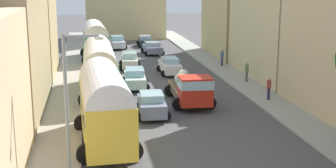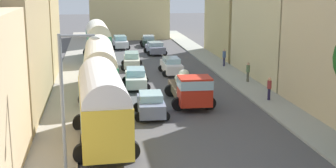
{
  "view_description": "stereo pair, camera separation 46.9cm",
  "coord_description": "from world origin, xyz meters",
  "px_view_note": "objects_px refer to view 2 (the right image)",
  "views": [
    {
      "loc": [
        -5.44,
        -15.78,
        8.66
      ],
      "look_at": [
        0.0,
        16.28,
        1.36
      ],
      "focal_mm": 50.25,
      "sensor_mm": 36.0,
      "label": 1
    },
    {
      "loc": [
        -4.98,
        -15.85,
        8.66
      ],
      "look_at": [
        0.0,
        16.28,
        1.36
      ],
      "focal_mm": 50.25,
      "sensor_mm": 36.0,
      "label": 2
    }
  ],
  "objects_px": {
    "parked_bus_1": "(100,66)",
    "pedestrian_1": "(248,71)",
    "car_2": "(148,41)",
    "car_3": "(151,104)",
    "parked_bus_0": "(102,103)",
    "cargo_truck_0": "(190,88)",
    "car_4": "(136,78)",
    "car_5": "(132,60)",
    "car_6": "(120,42)",
    "streetlamp_near": "(68,92)",
    "pedestrian_2": "(224,57)",
    "car_0": "(171,66)",
    "pedestrian_0": "(269,88)",
    "car_1": "(155,48)",
    "parked_bus_2": "(98,39)"
  },
  "relations": [
    {
      "from": "parked_bus_1",
      "to": "pedestrian_1",
      "type": "bearing_deg",
      "value": 10.09
    },
    {
      "from": "car_2",
      "to": "pedestrian_1",
      "type": "bearing_deg",
      "value": -76.3
    },
    {
      "from": "car_3",
      "to": "pedestrian_1",
      "type": "relative_size",
      "value": 2.09
    },
    {
      "from": "parked_bus_0",
      "to": "cargo_truck_0",
      "type": "distance_m",
      "value": 9.48
    },
    {
      "from": "car_4",
      "to": "car_5",
      "type": "distance_m",
      "value": 8.43
    },
    {
      "from": "car_6",
      "to": "streetlamp_near",
      "type": "relative_size",
      "value": 0.65
    },
    {
      "from": "pedestrian_2",
      "to": "streetlamp_near",
      "type": "height_order",
      "value": "streetlamp_near"
    },
    {
      "from": "car_0",
      "to": "car_3",
      "type": "distance_m",
      "value": 13.83
    },
    {
      "from": "pedestrian_0",
      "to": "car_1",
      "type": "bearing_deg",
      "value": 103.08
    },
    {
      "from": "car_5",
      "to": "car_6",
      "type": "distance_m",
      "value": 13.69
    },
    {
      "from": "parked_bus_1",
      "to": "cargo_truck_0",
      "type": "xyz_separation_m",
      "value": [
        6.16,
        -3.95,
        -1.05
      ]
    },
    {
      "from": "cargo_truck_0",
      "to": "car_1",
      "type": "distance_m",
      "value": 22.98
    },
    {
      "from": "car_2",
      "to": "streetlamp_near",
      "type": "distance_m",
      "value": 41.65
    },
    {
      "from": "cargo_truck_0",
      "to": "car_1",
      "type": "relative_size",
      "value": 1.67
    },
    {
      "from": "car_3",
      "to": "pedestrian_2",
      "type": "height_order",
      "value": "pedestrian_2"
    },
    {
      "from": "pedestrian_0",
      "to": "pedestrian_2",
      "type": "bearing_deg",
      "value": 88.26
    },
    {
      "from": "parked_bus_0",
      "to": "car_3",
      "type": "xyz_separation_m",
      "value": [
        3.12,
        4.85,
        -1.51
      ]
    },
    {
      "from": "parked_bus_0",
      "to": "parked_bus_1",
      "type": "height_order",
      "value": "parked_bus_0"
    },
    {
      "from": "car_4",
      "to": "car_6",
      "type": "distance_m",
      "value": 22.11
    },
    {
      "from": "parked_bus_0",
      "to": "pedestrian_2",
      "type": "distance_m",
      "value": 24.15
    },
    {
      "from": "parked_bus_0",
      "to": "cargo_truck_0",
      "type": "relative_size",
      "value": 1.23
    },
    {
      "from": "cargo_truck_0",
      "to": "parked_bus_2",
      "type": "bearing_deg",
      "value": 107.17
    },
    {
      "from": "parked_bus_2",
      "to": "car_4",
      "type": "relative_size",
      "value": 1.85
    },
    {
      "from": "parked_bus_2",
      "to": "car_6",
      "type": "relative_size",
      "value": 1.99
    },
    {
      "from": "car_0",
      "to": "car_1",
      "type": "height_order",
      "value": "car_0"
    },
    {
      "from": "car_6",
      "to": "pedestrian_0",
      "type": "distance_m",
      "value": 29.64
    },
    {
      "from": "car_0",
      "to": "car_2",
      "type": "relative_size",
      "value": 1.08
    },
    {
      "from": "car_3",
      "to": "streetlamp_near",
      "type": "xyz_separation_m",
      "value": [
        -4.64,
        -8.67,
        3.05
      ]
    },
    {
      "from": "car_1",
      "to": "pedestrian_2",
      "type": "distance_m",
      "value": 10.99
    },
    {
      "from": "parked_bus_1",
      "to": "pedestrian_0",
      "type": "xyz_separation_m",
      "value": [
        11.94,
        -3.88,
        -1.23
      ]
    },
    {
      "from": "pedestrian_1",
      "to": "parked_bus_0",
      "type": "bearing_deg",
      "value": -133.0
    },
    {
      "from": "parked_bus_1",
      "to": "car_4",
      "type": "distance_m",
      "value": 3.9
    },
    {
      "from": "car_0",
      "to": "car_6",
      "type": "relative_size",
      "value": 1.02
    },
    {
      "from": "car_1",
      "to": "cargo_truck_0",
      "type": "bearing_deg",
      "value": -91.14
    },
    {
      "from": "car_2",
      "to": "pedestrian_2",
      "type": "relative_size",
      "value": 2.13
    },
    {
      "from": "parked_bus_2",
      "to": "car_0",
      "type": "relative_size",
      "value": 1.95
    },
    {
      "from": "pedestrian_1",
      "to": "car_4",
      "type": "bearing_deg",
      "value": 179.99
    },
    {
      "from": "parked_bus_2",
      "to": "streetlamp_near",
      "type": "distance_m",
      "value": 30.93
    },
    {
      "from": "car_6",
      "to": "pedestrian_2",
      "type": "relative_size",
      "value": 2.25
    },
    {
      "from": "car_3",
      "to": "car_4",
      "type": "xyz_separation_m",
      "value": [
        -0.25,
        8.41,
        0.0
      ]
    },
    {
      "from": "parked_bus_2",
      "to": "car_3",
      "type": "bearing_deg",
      "value": -82.02
    },
    {
      "from": "car_5",
      "to": "car_4",
      "type": "bearing_deg",
      "value": -92.3
    },
    {
      "from": "pedestrian_1",
      "to": "car_3",
      "type": "bearing_deg",
      "value": -137.71
    },
    {
      "from": "parked_bus_2",
      "to": "pedestrian_0",
      "type": "bearing_deg",
      "value": -59.0
    },
    {
      "from": "car_0",
      "to": "car_3",
      "type": "relative_size",
      "value": 1.14
    },
    {
      "from": "parked_bus_0",
      "to": "car_2",
      "type": "xyz_separation_m",
      "value": [
        6.6,
        36.92,
        -1.58
      ]
    },
    {
      "from": "car_5",
      "to": "car_6",
      "type": "relative_size",
      "value": 1.04
    },
    {
      "from": "car_1",
      "to": "streetlamp_near",
      "type": "bearing_deg",
      "value": -103.51
    },
    {
      "from": "car_2",
      "to": "streetlamp_near",
      "type": "xyz_separation_m",
      "value": [
        -8.13,
        -40.73,
        3.12
      ]
    },
    {
      "from": "pedestrian_1",
      "to": "pedestrian_0",
      "type": "bearing_deg",
      "value": -93.98
    }
  ]
}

